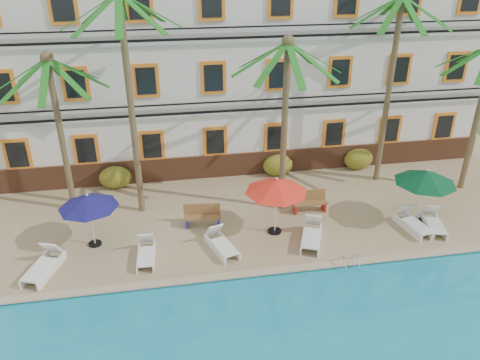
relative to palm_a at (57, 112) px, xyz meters
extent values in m
plane|color=#384C23|center=(8.04, -4.93, -4.70)|extent=(100.00, 100.00, 0.00)
cube|color=tan|center=(8.04, 0.07, -4.58)|extent=(30.00, 12.00, 0.25)
cube|color=tan|center=(8.04, -5.83, -4.42)|extent=(30.00, 0.35, 0.06)
cube|color=silver|center=(8.04, 5.07, 0.55)|extent=(25.00, 6.00, 10.00)
cube|color=brown|center=(8.04, 2.01, -3.85)|extent=(25.00, 0.12, 1.20)
cube|color=orange|center=(-2.46, 2.02, -2.55)|extent=(1.15, 0.10, 1.50)
cube|color=black|center=(-2.46, 1.97, -2.55)|extent=(0.85, 0.04, 1.20)
cube|color=orange|center=(0.54, 2.02, -2.55)|extent=(1.15, 0.10, 1.50)
cube|color=black|center=(0.54, 1.97, -2.55)|extent=(0.85, 0.04, 1.20)
cube|color=orange|center=(3.54, 2.02, -2.55)|extent=(1.15, 0.10, 1.50)
cube|color=black|center=(3.54, 1.97, -2.55)|extent=(0.85, 0.04, 1.20)
cube|color=orange|center=(6.54, 2.02, -2.55)|extent=(1.15, 0.10, 1.50)
cube|color=black|center=(6.54, 1.97, -2.55)|extent=(0.85, 0.04, 1.20)
cube|color=orange|center=(9.54, 2.02, -2.55)|extent=(1.15, 0.10, 1.50)
cube|color=black|center=(9.54, 1.97, -2.55)|extent=(0.85, 0.04, 1.20)
cube|color=orange|center=(12.54, 2.02, -2.55)|extent=(1.15, 0.10, 1.50)
cube|color=black|center=(12.54, 1.97, -2.55)|extent=(0.85, 0.04, 1.20)
cube|color=orange|center=(15.54, 2.02, -2.55)|extent=(1.15, 0.10, 1.50)
cube|color=black|center=(15.54, 1.97, -2.55)|extent=(0.85, 0.04, 1.20)
cube|color=orange|center=(18.54, 2.02, -2.55)|extent=(1.15, 0.10, 1.50)
cube|color=black|center=(18.54, 1.97, -2.55)|extent=(0.85, 0.04, 1.20)
cube|color=orange|center=(-2.46, 2.02, 0.55)|extent=(1.15, 0.10, 1.50)
cube|color=black|center=(-2.46, 1.97, 0.55)|extent=(0.85, 0.04, 1.20)
cube|color=orange|center=(0.54, 2.02, 0.55)|extent=(1.15, 0.10, 1.50)
cube|color=black|center=(0.54, 1.97, 0.55)|extent=(0.85, 0.04, 1.20)
cube|color=orange|center=(3.54, 2.02, 0.55)|extent=(1.15, 0.10, 1.50)
cube|color=black|center=(3.54, 1.97, 0.55)|extent=(0.85, 0.04, 1.20)
cube|color=orange|center=(6.54, 2.02, 0.55)|extent=(1.15, 0.10, 1.50)
cube|color=black|center=(6.54, 1.97, 0.55)|extent=(0.85, 0.04, 1.20)
cube|color=orange|center=(9.54, 2.02, 0.55)|extent=(1.15, 0.10, 1.50)
cube|color=black|center=(9.54, 1.97, 0.55)|extent=(0.85, 0.04, 1.20)
cube|color=orange|center=(12.54, 2.02, 0.55)|extent=(1.15, 0.10, 1.50)
cube|color=black|center=(12.54, 1.97, 0.55)|extent=(0.85, 0.04, 1.20)
cube|color=orange|center=(15.54, 2.02, 0.55)|extent=(1.15, 0.10, 1.50)
cube|color=black|center=(15.54, 1.97, 0.55)|extent=(0.85, 0.04, 1.20)
cube|color=orange|center=(18.54, 2.02, 0.55)|extent=(1.15, 0.10, 1.50)
cube|color=black|center=(18.54, 1.97, 0.55)|extent=(0.85, 0.04, 1.20)
cube|color=orange|center=(0.54, 2.02, 3.75)|extent=(1.15, 0.10, 1.50)
cube|color=black|center=(0.54, 1.97, 3.75)|extent=(0.85, 0.04, 1.20)
cube|color=orange|center=(3.54, 2.02, 3.75)|extent=(1.15, 0.10, 1.50)
cube|color=black|center=(3.54, 1.97, 3.75)|extent=(0.85, 0.04, 1.20)
cube|color=orange|center=(6.54, 2.02, 3.75)|extent=(1.15, 0.10, 1.50)
cube|color=black|center=(6.54, 1.97, 3.75)|extent=(0.85, 0.04, 1.20)
cube|color=orange|center=(9.54, 2.02, 3.75)|extent=(1.15, 0.10, 1.50)
cube|color=black|center=(9.54, 1.97, 3.75)|extent=(0.85, 0.04, 1.20)
cube|color=orange|center=(12.54, 2.02, 3.75)|extent=(1.15, 0.10, 1.50)
cube|color=black|center=(12.54, 1.97, 3.75)|extent=(0.85, 0.04, 1.20)
cube|color=black|center=(8.04, 1.87, -1.00)|extent=(25.00, 0.08, 0.10)
cube|color=black|center=(8.04, 1.87, -0.55)|extent=(25.00, 0.08, 0.06)
cube|color=black|center=(8.04, 1.87, 2.30)|extent=(25.00, 0.08, 0.10)
cube|color=black|center=(8.04, 1.87, 2.75)|extent=(25.00, 0.08, 0.06)
cylinder|color=brown|center=(0.00, 0.00, -1.16)|extent=(0.26, 0.26, 6.58)
sphere|color=brown|center=(0.00, 0.00, 2.13)|extent=(0.50, 0.50, 0.50)
cube|color=#176318|center=(0.00, 1.08, 1.50)|extent=(0.28, 2.18, 1.28)
cube|color=#176318|center=(-0.77, 0.77, 1.50)|extent=(1.74, 1.74, 1.28)
cube|color=#176318|center=(-1.08, 0.00, 1.50)|extent=(2.18, 0.28, 1.28)
cube|color=#176318|center=(-0.77, -0.77, 1.50)|extent=(1.74, 1.74, 1.28)
cube|color=#176318|center=(0.00, -1.08, 1.50)|extent=(0.28, 2.18, 1.28)
cube|color=#176318|center=(0.77, -0.77, 1.50)|extent=(1.74, 1.74, 1.28)
cube|color=#176318|center=(1.08, 0.00, 1.50)|extent=(2.18, 0.28, 1.28)
cube|color=#176318|center=(0.77, 0.77, 1.50)|extent=(1.74, 1.74, 1.28)
cylinder|color=brown|center=(2.94, -0.66, -0.01)|extent=(0.26, 0.26, 8.89)
cube|color=#176318|center=(2.94, 0.42, 3.81)|extent=(0.28, 2.18, 1.28)
cube|color=#176318|center=(2.18, 0.11, 3.81)|extent=(1.74, 1.74, 1.28)
cube|color=#176318|center=(1.86, -0.66, 3.81)|extent=(2.18, 0.28, 1.28)
cube|color=#176318|center=(2.18, -1.42, 3.81)|extent=(1.74, 1.74, 1.28)
cube|color=#176318|center=(2.94, -1.74, 3.81)|extent=(0.28, 2.18, 1.28)
cube|color=#176318|center=(3.71, -1.42, 3.81)|extent=(1.74, 1.74, 1.28)
cube|color=#176318|center=(4.02, -0.66, 3.81)|extent=(2.18, 0.28, 1.28)
cube|color=#176318|center=(3.71, 0.11, 3.81)|extent=(1.74, 1.74, 1.28)
cylinder|color=brown|center=(8.98, -1.43, -0.88)|extent=(0.26, 0.26, 7.15)
sphere|color=brown|center=(8.98, -1.43, 2.70)|extent=(0.50, 0.50, 0.50)
cube|color=#176318|center=(8.98, -0.34, 2.07)|extent=(0.28, 2.18, 1.28)
cube|color=#176318|center=(8.21, -0.66, 2.07)|extent=(1.74, 1.74, 1.28)
cube|color=#176318|center=(7.90, -1.43, 2.07)|extent=(2.18, 0.28, 1.28)
cube|color=#176318|center=(8.21, -2.19, 2.07)|extent=(1.74, 1.74, 1.28)
cube|color=#176318|center=(8.98, -2.51, 2.07)|extent=(0.28, 2.18, 1.28)
cube|color=#176318|center=(9.74, -2.19, 2.07)|extent=(1.74, 1.74, 1.28)
cube|color=#176318|center=(10.06, -1.43, 2.07)|extent=(2.18, 0.28, 1.28)
cube|color=#176318|center=(9.74, -0.66, 2.07)|extent=(1.74, 1.74, 1.28)
cylinder|color=brown|center=(14.30, 0.40, -0.20)|extent=(0.26, 0.26, 8.50)
cube|color=#176318|center=(14.30, 1.48, 3.42)|extent=(0.28, 2.18, 1.28)
cube|color=#176318|center=(13.53, 1.16, 3.42)|extent=(1.74, 1.74, 1.28)
cube|color=#176318|center=(13.22, 0.40, 3.42)|extent=(2.18, 0.28, 1.28)
cube|color=#176318|center=(13.53, -0.37, 3.42)|extent=(1.74, 1.74, 1.28)
cube|color=#176318|center=(14.30, -0.69, 3.42)|extent=(0.28, 2.18, 1.28)
cube|color=#176318|center=(15.06, -0.37, 3.42)|extent=(1.74, 1.74, 1.28)
cube|color=#176318|center=(15.38, 0.40, 3.42)|extent=(2.18, 0.28, 1.28)
cube|color=#176318|center=(15.06, 1.16, 3.42)|extent=(1.74, 1.74, 1.28)
cylinder|color=brown|center=(17.92, -1.10, -1.09)|extent=(0.26, 0.26, 6.72)
cube|color=#176318|center=(17.92, -0.02, 1.64)|extent=(0.28, 2.18, 1.28)
cube|color=#176318|center=(17.16, -0.34, 1.64)|extent=(1.74, 1.74, 1.28)
cube|color=#176318|center=(16.84, -1.10, 1.64)|extent=(2.18, 0.28, 1.28)
ellipsoid|color=#274F16|center=(1.71, 1.67, -3.90)|extent=(1.50, 0.90, 1.10)
ellipsoid|color=#274F16|center=(9.61, 1.67, -3.90)|extent=(1.50, 0.90, 1.10)
ellipsoid|color=#274F16|center=(13.86, 1.67, -3.90)|extent=(1.50, 0.90, 1.10)
cylinder|color=black|center=(1.17, -3.00, -4.42)|extent=(0.50, 0.50, 0.07)
cylinder|color=silver|center=(1.17, -3.00, -3.38)|extent=(0.06, 0.06, 2.15)
cone|color=navy|center=(1.17, -3.00, -2.53)|extent=(2.24, 2.24, 0.49)
sphere|color=silver|center=(1.17, -3.00, -2.26)|extent=(0.10, 0.10, 0.10)
cylinder|color=black|center=(8.24, -3.34, -4.41)|extent=(0.55, 0.55, 0.08)
cylinder|color=silver|center=(8.24, -3.34, -3.27)|extent=(0.06, 0.06, 2.37)
cone|color=red|center=(8.24, -3.34, -2.33)|extent=(2.46, 2.46, 0.54)
sphere|color=silver|center=(8.24, -3.34, -2.04)|extent=(0.10, 0.10, 0.10)
cylinder|color=black|center=(14.30, -3.63, -4.41)|extent=(0.55, 0.55, 0.08)
cylinder|color=silver|center=(14.30, -3.63, -3.27)|extent=(0.06, 0.06, 2.37)
cone|color=#064121|center=(14.30, -3.63, -2.33)|extent=(2.47, 2.47, 0.54)
sphere|color=silver|center=(14.30, -3.63, -2.03)|extent=(0.10, 0.10, 0.10)
cube|color=white|center=(-0.51, -4.74, -4.12)|extent=(1.05, 1.51, 0.06)
cube|color=white|center=(-0.20, -3.84, -3.87)|extent=(0.76, 0.69, 0.69)
cube|color=white|center=(-0.73, -4.39, -4.30)|extent=(0.69, 1.87, 0.32)
cube|color=white|center=(-0.13, -4.60, -4.30)|extent=(0.69, 1.87, 0.32)
cube|color=white|center=(3.12, -4.56, -4.15)|extent=(0.61, 1.25, 0.06)
cube|color=white|center=(3.16, -3.71, -3.93)|extent=(0.58, 0.47, 0.61)
cube|color=white|center=(2.85, -4.31, -4.31)|extent=(0.12, 1.75, 0.28)
cube|color=white|center=(3.42, -4.33, -4.31)|extent=(0.12, 1.75, 0.28)
cube|color=white|center=(6.04, -4.46, -4.14)|extent=(0.97, 1.41, 0.06)
cube|color=white|center=(5.76, -3.62, -3.91)|extent=(0.71, 0.64, 0.64)
cube|color=white|center=(5.67, -4.32, -4.31)|extent=(0.63, 1.76, 0.30)
cube|color=white|center=(6.24, -4.13, -4.31)|extent=(0.63, 1.76, 0.30)
cube|color=white|center=(9.37, -4.53, -4.11)|extent=(1.13, 1.55, 0.06)
cube|color=white|center=(9.73, -3.63, -3.86)|extent=(0.80, 0.72, 0.70)
cube|color=white|center=(9.17, -4.16, -4.29)|extent=(0.81, 1.88, 0.32)
cube|color=white|center=(9.77, -4.40, -4.29)|extent=(0.81, 1.88, 0.32)
cube|color=white|center=(13.86, -4.37, -4.13)|extent=(0.81, 1.38, 0.06)
cube|color=white|center=(13.71, -3.48, -3.90)|extent=(0.67, 0.57, 0.65)
cube|color=white|center=(13.53, -4.17, -4.30)|extent=(0.37, 1.84, 0.30)
cube|color=white|center=(14.12, -4.07, -4.30)|extent=(0.37, 1.84, 0.30)
cube|color=white|center=(14.60, -4.48, -4.14)|extent=(0.89, 1.37, 0.06)
cube|color=white|center=(14.82, -3.64, -3.92)|extent=(0.68, 0.60, 0.63)
cube|color=white|center=(14.38, -4.17, -4.31)|extent=(0.53, 1.74, 0.29)
cube|color=white|center=(14.94, -4.32, -4.31)|extent=(0.53, 1.74, 0.29)
cube|color=olive|center=(5.42, -2.40, -4.02)|extent=(1.54, 0.60, 0.06)
cube|color=olive|center=(5.45, -2.18, -3.75)|extent=(1.50, 0.22, 0.45)
cube|color=#1B1D99|center=(4.78, -2.33, -4.25)|extent=(0.13, 0.46, 0.40)
cube|color=#1B1D99|center=(6.07, -2.46, -4.25)|extent=(0.13, 0.46, 0.40)
cube|color=olive|center=(10.11, -2.02, -4.02)|extent=(1.50, 0.46, 0.06)
cube|color=olive|center=(10.11, -1.80, -3.75)|extent=(1.50, 0.07, 0.45)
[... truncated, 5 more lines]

